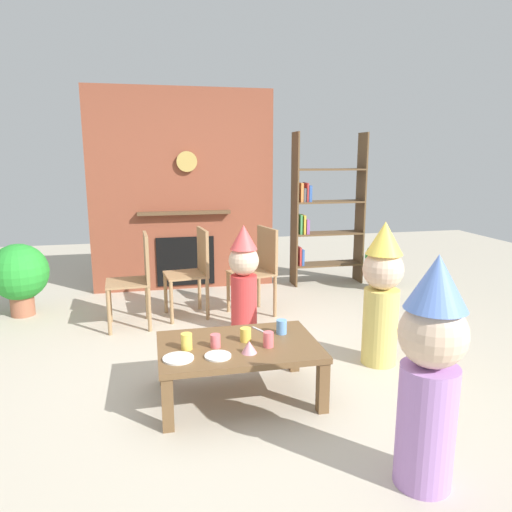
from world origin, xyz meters
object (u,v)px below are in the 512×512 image
object	(u,v)px
potted_plant_short	(19,274)
paper_cup_center	(215,341)
birthday_cake_slice	(249,347)
child_in_pink	(382,290)
paper_cup_near_right	(282,327)
bookshelf	(323,214)
paper_cup_far_left	(268,339)
paper_cup_far_right	(246,335)
child_with_cone_hat	(430,368)
paper_cup_near_left	(187,341)
coffee_table	(238,351)
potted_plant_tall	(382,262)
paper_plate_rear	(178,358)
child_by_the_chairs	(244,276)
dining_chair_right	(259,266)
dining_chair_left	(137,275)
dining_chair_middle	(194,267)
paper_plate_front	(218,356)

from	to	relation	value
potted_plant_short	paper_cup_center	bearing A→B (deg)	-51.98
birthday_cake_slice	child_in_pink	bearing A→B (deg)	21.82
paper_cup_near_right	child_in_pink	xyz separation A→B (m)	(0.85, 0.18, 0.17)
bookshelf	paper_cup_far_left	distance (m)	3.16
child_in_pink	paper_cup_far_right	bearing A→B (deg)	-1.06
paper_cup_near_right	paper_cup_far_right	world-z (taller)	paper_cup_near_right
child_with_cone_hat	potted_plant_short	world-z (taller)	child_with_cone_hat
bookshelf	paper_cup_near_left	distance (m)	3.37
coffee_table	paper_cup_near_right	size ratio (longest dim) A/B	10.56
paper_cup_near_left	birthday_cake_slice	distance (m)	0.41
paper_cup_center	potted_plant_tall	world-z (taller)	potted_plant_tall
paper_plate_rear	child_in_pink	xyz separation A→B (m)	(1.60, 0.46, 0.21)
child_with_cone_hat	child_by_the_chairs	world-z (taller)	child_with_cone_hat
paper_cup_far_right	paper_plate_rear	size ratio (longest dim) A/B	0.48
paper_cup_near_right	child_in_pink	bearing A→B (deg)	11.77
bookshelf	dining_chair_right	bearing A→B (deg)	-136.27
paper_cup_far_right	child_with_cone_hat	distance (m)	1.31
paper_cup_far_left	dining_chair_right	size ratio (longest dim) A/B	0.11
bookshelf	dining_chair_left	bearing A→B (deg)	-153.57
bookshelf	coffee_table	xyz separation A→B (m)	(-1.58, -2.71, -0.56)
potted_plant_short	dining_chair_middle	bearing A→B (deg)	-12.66
paper_cup_near_right	paper_cup_far_right	bearing A→B (deg)	-163.19
birthday_cake_slice	potted_plant_tall	world-z (taller)	potted_plant_tall
dining_chair_right	potted_plant_short	size ratio (longest dim) A/B	1.20
paper_cup_far_right	child_in_pink	distance (m)	1.17
paper_plate_front	child_in_pink	size ratio (longest dim) A/B	0.15
dining_chair_middle	dining_chair_right	xyz separation A→B (m)	(0.66, -0.07, 0.00)
potted_plant_tall	dining_chair_right	bearing A→B (deg)	-161.49
paper_cup_near_left	paper_cup_far_right	distance (m)	0.40
paper_cup_far_right	dining_chair_left	distance (m)	1.71
bookshelf	child_in_pink	world-z (taller)	bookshelf
paper_cup_center	potted_plant_tall	xyz separation A→B (m)	(2.36, 2.28, -0.08)
dining_chair_left	dining_chair_middle	distance (m)	0.59
coffee_table	potted_plant_tall	xyz separation A→B (m)	(2.20, 2.26, 0.02)
paper_cup_center	dining_chair_left	distance (m)	1.69
potted_plant_tall	coffee_table	bearing A→B (deg)	-134.23
dining_chair_left	child_in_pink	bearing A→B (deg)	142.50
paper_cup_near_left	potted_plant_tall	xyz separation A→B (m)	(2.54, 2.27, -0.09)
paper_cup_near_left	child_with_cone_hat	distance (m)	1.53
birthday_cake_slice	potted_plant_tall	distance (m)	3.24
paper_cup_far_left	potted_plant_tall	distance (m)	3.10
dining_chair_middle	paper_cup_near_left	bearing A→B (deg)	76.15
child_with_cone_hat	child_in_pink	distance (m)	1.44
child_in_pink	coffee_table	bearing A→B (deg)	0.00
paper_cup_far_right	coffee_table	bearing A→B (deg)	-147.21
paper_cup_far_left	child_with_cone_hat	size ratio (longest dim) A/B	0.09
bookshelf	paper_cup_near_right	world-z (taller)	bookshelf
potted_plant_tall	child_in_pink	bearing A→B (deg)	-117.32
birthday_cake_slice	paper_cup_near_right	bearing A→B (deg)	43.84
child_by_the_chairs	potted_plant_short	distance (m)	2.35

